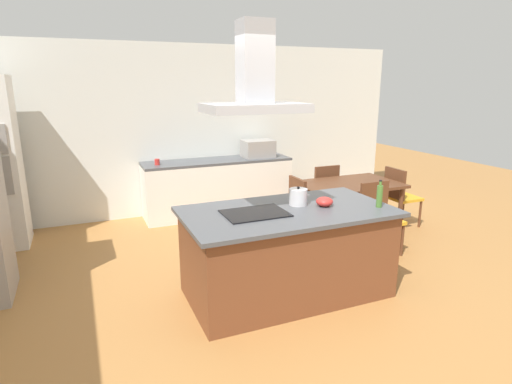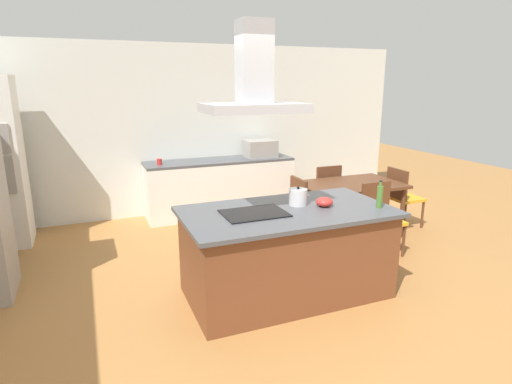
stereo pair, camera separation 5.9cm
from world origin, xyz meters
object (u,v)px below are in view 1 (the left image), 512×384
(countertop_microwave, at_px, (258,149))
(chair_at_left_end, at_px, (290,207))
(chair_facing_island, at_px, (378,213))
(chair_facing_back_wall, at_px, (323,189))
(tea_kettle, at_px, (298,197))
(range_hood, at_px, (255,83))
(dining_table, at_px, (348,189))
(chair_at_right_end, at_px, (399,193))
(coffee_mug_red, at_px, (157,162))
(olive_oil_bottle, at_px, (380,196))
(cooktop, at_px, (255,213))
(mixing_bowl, at_px, (324,202))

(countertop_microwave, distance_m, chair_at_left_end, 1.75)
(chair_facing_island, bearing_deg, chair_facing_back_wall, 90.00)
(tea_kettle, xyz_separation_m, range_hood, (-0.52, -0.11, 1.12))
(dining_table, xyz_separation_m, chair_at_right_end, (0.92, 0.00, -0.16))
(countertop_microwave, height_order, range_hood, range_hood)
(dining_table, bearing_deg, chair_at_left_end, 180.00)
(coffee_mug_red, relative_size, dining_table, 0.06)
(olive_oil_bottle, bearing_deg, dining_table, 64.88)
(chair_facing_island, height_order, range_hood, range_hood)
(cooktop, distance_m, olive_oil_bottle, 1.27)
(countertop_microwave, bearing_deg, chair_at_left_end, -98.43)
(tea_kettle, relative_size, coffee_mug_red, 2.63)
(olive_oil_bottle, height_order, mixing_bowl, olive_oil_bottle)
(chair_at_left_end, bearing_deg, countertop_microwave, 81.57)
(coffee_mug_red, xyz_separation_m, chair_at_left_end, (1.43, -1.60, -0.44))
(cooktop, height_order, tea_kettle, tea_kettle)
(mixing_bowl, bearing_deg, chair_at_left_end, 77.70)
(olive_oil_bottle, relative_size, dining_table, 0.20)
(chair_at_right_end, bearing_deg, coffee_mug_red, 153.88)
(mixing_bowl, bearing_deg, coffee_mug_red, 111.98)
(chair_facing_island, bearing_deg, chair_at_left_end, 143.99)
(dining_table, height_order, chair_facing_island, chair_facing_island)
(cooktop, xyz_separation_m, range_hood, (0.00, 0.00, 1.20))
(cooktop, height_order, dining_table, cooktop)
(mixing_bowl, relative_size, chair_facing_island, 0.19)
(countertop_microwave, relative_size, chair_facing_back_wall, 0.56)
(countertop_microwave, relative_size, coffee_mug_red, 5.56)
(cooktop, bearing_deg, countertop_microwave, 66.28)
(mixing_bowl, distance_m, chair_facing_back_wall, 2.31)
(cooktop, bearing_deg, chair_facing_back_wall, 44.40)
(chair_facing_back_wall, bearing_deg, olive_oil_bottle, -108.02)
(olive_oil_bottle, relative_size, chair_at_right_end, 0.31)
(cooktop, xyz_separation_m, chair_facing_back_wall, (1.94, 1.90, -0.40))
(tea_kettle, bearing_deg, olive_oil_bottle, -28.82)
(olive_oil_bottle, distance_m, range_hood, 1.66)
(coffee_mug_red, distance_m, chair_at_right_end, 3.66)
(tea_kettle, relative_size, olive_oil_bottle, 0.85)
(olive_oil_bottle, height_order, chair_at_left_end, olive_oil_bottle)
(chair_at_left_end, xyz_separation_m, chair_facing_island, (0.92, -0.67, 0.00))
(chair_at_left_end, bearing_deg, coffee_mug_red, 131.84)
(olive_oil_bottle, relative_size, chair_at_left_end, 0.31)
(cooktop, bearing_deg, tea_kettle, 12.07)
(chair_facing_island, xyz_separation_m, range_hood, (-1.94, -0.57, 1.59))
(chair_at_left_end, xyz_separation_m, range_hood, (-1.02, -1.23, 1.59))
(countertop_microwave, distance_m, dining_table, 1.82)
(countertop_microwave, distance_m, range_hood, 3.32)
(countertop_microwave, height_order, chair_at_right_end, countertop_microwave)
(cooktop, relative_size, chair_at_right_end, 0.67)
(tea_kettle, xyz_separation_m, mixing_bowl, (0.22, -0.15, -0.04))
(dining_table, bearing_deg, tea_kettle, -141.60)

